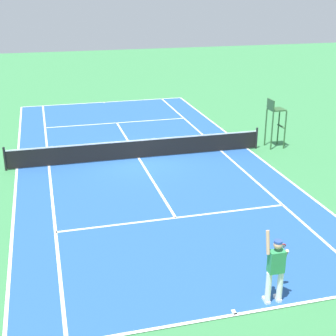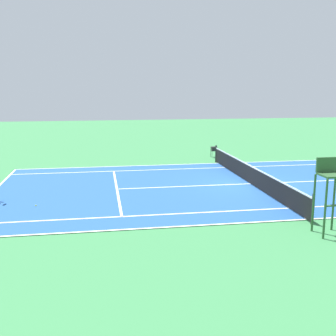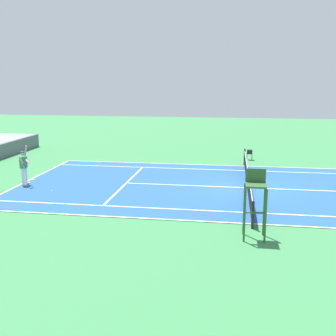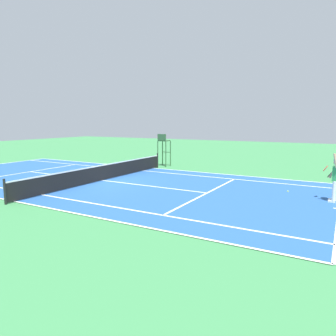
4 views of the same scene
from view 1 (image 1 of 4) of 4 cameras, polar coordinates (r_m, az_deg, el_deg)
The scene contains 6 objects.
ground_plane at distance 22.81m, azimuth -3.44°, elevation 1.09°, with size 80.00×80.00×0.00m, color #387F47.
court at distance 22.81m, azimuth -3.44°, elevation 1.12°, with size 11.08×23.88×0.03m.
net at distance 22.64m, azimuth -3.47°, elevation 2.34°, with size 11.98×0.10×1.07m.
tennis_player at distance 12.72m, azimuth 12.50°, elevation -11.46°, with size 0.76×0.62×2.08m.
tennis_ball at distance 15.13m, azimuth 12.49°, elevation -10.11°, with size 0.07×0.07×0.07m, color #D1E533.
umpire_chair at distance 24.55m, azimuth 12.42°, elevation 5.87°, with size 0.77×0.77×2.44m.
Camera 1 is at (4.16, 21.07, 7.68)m, focal length 52.02 mm.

